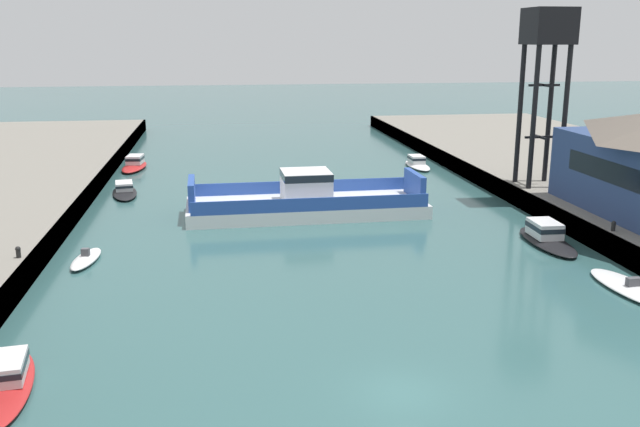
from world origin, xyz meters
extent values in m
plane|color=#335B5B|center=(0.00, 0.00, 0.00)|extent=(400.00, 400.00, 0.00)
cube|color=#423D38|center=(-18.89, 20.00, 0.83)|extent=(0.30, 140.00, 1.67)
cube|color=#423D38|center=(18.89, 20.00, 0.83)|extent=(0.30, 140.00, 1.67)
cube|color=silver|center=(-0.03, 31.00, 0.55)|extent=(20.14, 7.37, 1.10)
cube|color=#284CA3|center=(-0.09, 34.46, 1.65)|extent=(19.22, 0.44, 1.10)
cube|color=#284CA3|center=(0.03, 27.54, 1.65)|extent=(19.22, 0.44, 1.10)
cube|color=silver|center=(-0.03, 31.00, 2.42)|extent=(4.07, 3.94, 2.64)
cube|color=black|center=(-0.03, 31.00, 3.39)|extent=(4.11, 3.98, 0.60)
cube|color=#284CA3|center=(9.48, 31.16, 2.20)|extent=(0.58, 4.93, 2.20)
cube|color=#284CA3|center=(-9.54, 30.84, 2.20)|extent=(0.58, 4.93, 2.20)
ellipsoid|color=red|center=(-16.79, 54.49, 0.27)|extent=(3.07, 7.56, 0.55)
cube|color=silver|center=(-16.73, 55.04, 1.03)|extent=(1.89, 2.73, 0.97)
cube|color=black|center=(-16.73, 55.04, 1.15)|extent=(1.95, 2.81, 0.29)
ellipsoid|color=white|center=(-16.27, 20.25, 0.23)|extent=(2.04, 4.99, 0.47)
cube|color=#4C4C51|center=(-16.27, 20.25, 0.72)|extent=(0.54, 0.46, 0.50)
ellipsoid|color=red|center=(-16.49, 2.69, 0.21)|extent=(2.91, 7.36, 0.41)
cube|color=silver|center=(-16.55, 3.22, 0.85)|extent=(1.73, 2.67, 0.87)
cube|color=black|center=(-16.55, 3.22, 0.96)|extent=(1.78, 2.74, 0.26)
ellipsoid|color=white|center=(15.55, 50.75, 0.23)|extent=(2.20, 6.78, 0.46)
cube|color=silver|center=(15.55, 51.26, 0.89)|extent=(1.53, 2.38, 0.86)
cube|color=black|center=(15.55, 51.26, 1.00)|extent=(1.57, 2.45, 0.26)
ellipsoid|color=black|center=(16.14, 19.54, 0.22)|extent=(2.80, 7.91, 0.45)
cube|color=silver|center=(16.15, 20.13, 1.02)|extent=(1.87, 2.80, 1.15)
cube|color=black|center=(16.15, 20.13, 1.17)|extent=(1.93, 2.88, 0.35)
ellipsoid|color=black|center=(-16.24, 40.92, 0.20)|extent=(3.21, 7.18, 0.41)
cube|color=silver|center=(-16.32, 41.43, 0.78)|extent=(1.90, 2.62, 0.75)
cube|color=black|center=(-16.32, 41.43, 0.88)|extent=(1.96, 2.70, 0.23)
ellipsoid|color=white|center=(16.63, 9.67, 0.20)|extent=(3.02, 7.65, 0.40)
cube|color=#4C4C51|center=(16.63, 9.67, 0.65)|extent=(0.89, 0.47, 0.50)
cube|color=black|center=(20.63, 18.32, 5.17)|extent=(0.08, 14.54, 1.58)
cylinder|color=black|center=(19.77, 33.61, 7.84)|extent=(0.44, 0.44, 12.34)
cylinder|color=black|center=(22.62, 33.61, 7.84)|extent=(0.44, 0.44, 12.34)
cylinder|color=black|center=(19.77, 30.76, 7.84)|extent=(0.44, 0.44, 12.34)
cylinder|color=black|center=(22.62, 30.76, 7.84)|extent=(0.44, 0.44, 12.34)
cube|color=black|center=(21.20, 32.19, 5.99)|extent=(2.85, 0.20, 0.20)
cube|color=black|center=(21.20, 32.19, 5.99)|extent=(0.20, 2.85, 0.20)
cube|color=black|center=(21.20, 32.19, 10.55)|extent=(2.85, 0.20, 0.20)
cube|color=black|center=(21.20, 32.19, 10.55)|extent=(0.20, 2.85, 0.20)
cube|color=black|center=(21.20, 32.19, 15.54)|extent=(3.70, 3.70, 3.08)
cylinder|color=black|center=(-19.44, 16.55, 1.94)|extent=(0.28, 0.28, 0.55)
sphere|color=black|center=(-19.44, 16.55, 2.22)|extent=(0.32, 0.32, 0.32)
cylinder|color=black|center=(19.44, 16.75, 1.94)|extent=(0.28, 0.28, 0.55)
sphere|color=black|center=(19.44, 16.75, 2.22)|extent=(0.32, 0.32, 0.32)
camera|label=1|loc=(-7.30, -25.48, 14.55)|focal=38.76mm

